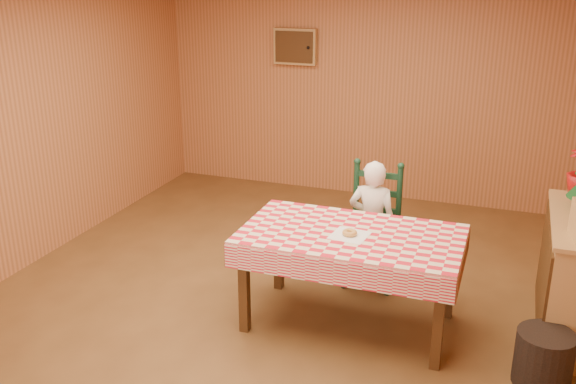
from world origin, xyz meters
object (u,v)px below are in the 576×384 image
object	(u,v)px
dining_table	(351,243)
seated_child	(372,224)
ladder_chair	(373,228)
storage_bin	(544,358)

from	to	relation	value
dining_table	seated_child	size ratio (longest dim) A/B	1.47
dining_table	ladder_chair	world-z (taller)	ladder_chair
ladder_chair	seated_child	xyz separation A→B (m)	(-0.00, -0.06, 0.06)
ladder_chair	storage_bin	xyz separation A→B (m)	(1.41, -1.09, -0.31)
seated_child	storage_bin	world-z (taller)	seated_child
dining_table	seated_child	distance (m)	0.74
ladder_chair	storage_bin	world-z (taller)	ladder_chair
seated_child	ladder_chair	bearing A→B (deg)	-90.00
ladder_chair	storage_bin	distance (m)	1.81
dining_table	ladder_chair	distance (m)	0.81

